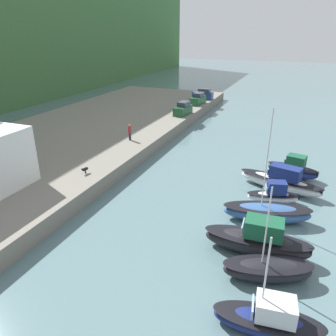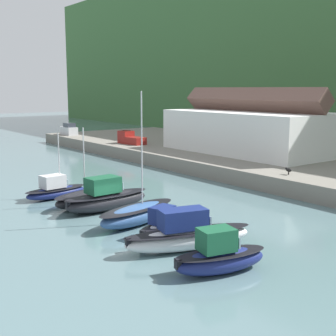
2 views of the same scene
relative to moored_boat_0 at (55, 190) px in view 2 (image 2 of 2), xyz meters
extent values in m
plane|color=slate|center=(9.13, 1.22, -0.78)|extent=(320.00, 320.00, 0.00)
cube|color=gray|center=(9.13, 29.46, 0.04)|extent=(105.38, 24.65, 1.65)
cube|color=white|center=(-2.96, 28.68, 3.53)|extent=(22.25, 11.98, 5.33)
cube|color=brown|center=(-2.96, 28.68, 7.75)|extent=(22.70, 3.11, 3.11)
ellipsoid|color=navy|center=(-0.01, 0.05, -0.27)|extent=(2.59, 6.02, 1.02)
ellipsoid|color=black|center=(-0.01, 0.05, 0.09)|extent=(2.68, 6.15, 0.12)
cube|color=silver|center=(0.03, -0.24, 0.82)|extent=(1.68, 2.20, 1.16)
cube|color=#8CA5B2|center=(-0.10, 0.93, 0.65)|extent=(1.32, 0.25, 0.58)
cylinder|color=silver|center=(-0.06, 0.49, 2.71)|extent=(0.10, 0.10, 4.93)
ellipsoid|color=black|center=(4.15, 0.55, -0.13)|extent=(3.87, 6.12, 1.31)
ellipsoid|color=black|center=(4.15, 0.55, 0.33)|extent=(3.99, 6.25, 0.12)
cylinder|color=silver|center=(4.01, 0.96, 3.23)|extent=(0.10, 0.10, 5.40)
ellipsoid|color=black|center=(6.65, 1.63, -0.01)|extent=(2.60, 7.64, 1.55)
ellipsoid|color=black|center=(6.65, 1.63, 0.54)|extent=(2.69, 7.79, 0.12)
cube|color=#195638|center=(6.67, 1.25, 1.41)|extent=(1.80, 2.72, 1.29)
cube|color=#8CA5B2|center=(6.60, 2.72, 1.22)|extent=(1.52, 0.17, 0.64)
cube|color=black|center=(6.82, -1.95, 0.30)|extent=(0.37, 0.30, 0.56)
ellipsoid|color=#33568E|center=(11.46, 1.45, -0.05)|extent=(3.97, 7.58, 1.47)
ellipsoid|color=black|center=(11.46, 1.45, 0.47)|extent=(4.10, 7.74, 0.12)
cylinder|color=silver|center=(11.32, 1.97, 4.82)|extent=(0.10, 0.10, 8.28)
ellipsoid|color=white|center=(15.00, 1.29, -0.29)|extent=(2.79, 4.97, 0.99)
ellipsoid|color=black|center=(15.00, 1.29, 0.06)|extent=(2.88, 5.08, 0.12)
cube|color=navy|center=(15.07, 1.06, 0.78)|extent=(1.58, 1.91, 1.15)
cube|color=#8CA5B2|center=(14.80, 2.00, 0.61)|extent=(1.04, 0.38, 0.57)
cube|color=black|center=(15.62, -0.87, -0.09)|extent=(0.42, 0.37, 0.56)
ellipsoid|color=silver|center=(18.03, 0.94, -0.09)|extent=(4.03, 8.55, 1.39)
ellipsoid|color=black|center=(18.03, 0.94, 0.40)|extent=(4.15, 8.73, 0.12)
cube|color=navy|center=(17.92, 0.54, 1.23)|extent=(2.15, 3.19, 1.25)
cube|color=#8CA5B2|center=(18.34, 2.09, 1.04)|extent=(1.28, 0.44, 0.62)
cube|color=black|center=(17.00, -2.88, 0.19)|extent=(0.42, 0.36, 0.56)
ellipsoid|color=navy|center=(21.94, -0.05, -0.13)|extent=(3.01, 5.68, 1.30)
ellipsoid|color=black|center=(21.94, -0.05, 0.33)|extent=(3.11, 5.80, 0.12)
cube|color=#195638|center=(21.88, -0.32, 1.13)|extent=(1.78, 2.15, 1.23)
cube|color=#8CA5B2|center=(22.12, 0.75, 0.95)|extent=(1.24, 0.38, 0.61)
cube|color=black|center=(21.37, -2.56, 0.13)|extent=(0.41, 0.35, 0.56)
cube|color=silver|center=(-38.97, 19.71, 1.56)|extent=(4.29, 2.01, 1.40)
cube|color=#333842|center=(-38.66, 19.70, 2.64)|extent=(2.38, 1.65, 0.76)
cube|color=maroon|center=(-19.34, 21.13, 1.41)|extent=(3.69, 2.34, 1.10)
cube|color=maroon|center=(-21.35, 20.92, 1.81)|extent=(2.07, 2.08, 1.90)
cube|color=#2D333D|center=(-21.35, 20.92, 2.51)|extent=(1.79, 1.95, 0.50)
cylinder|color=black|center=(10.90, 19.39, 1.00)|extent=(0.12, 0.12, 0.28)
ellipsoid|color=black|center=(10.90, 19.39, 1.32)|extent=(0.85, 0.47, 0.36)
sphere|color=black|center=(10.55, 19.47, 1.43)|extent=(0.22, 0.22, 0.22)
camera|label=1|loc=(-14.07, 0.12, 14.36)|focal=35.00mm
camera|label=2|loc=(39.55, -16.89, 9.14)|focal=50.00mm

